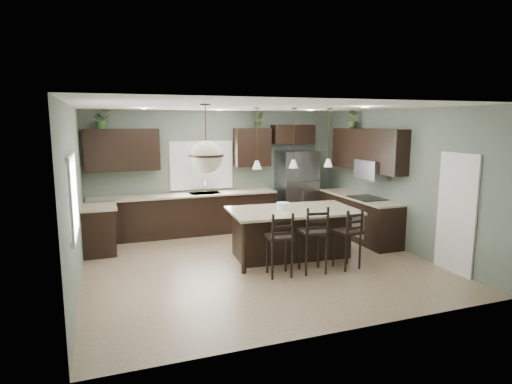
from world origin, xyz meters
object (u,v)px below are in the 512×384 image
object	(u,v)px
bar_stool_left	(279,244)
refrigerator	(296,189)
kitchen_island	(292,233)
serving_dish	(283,206)
plant_back_left	(102,119)
bar_stool_center	(313,239)
bar_stool_right	(347,238)

from	to	relation	value
bar_stool_left	refrigerator	bearing A→B (deg)	66.70
kitchen_island	bar_stool_left	xyz separation A→B (m)	(-0.63, -0.84, 0.09)
serving_dish	plant_back_left	distance (m)	4.21
bar_stool_center	bar_stool_right	bearing A→B (deg)	4.98
serving_dish	bar_stool_center	world-z (taller)	bar_stool_center
refrigerator	serving_dish	xyz separation A→B (m)	(-1.36, -2.27, 0.07)
refrigerator	bar_stool_center	distance (m)	3.38
kitchen_island	plant_back_left	distance (m)	4.59
kitchen_island	bar_stool_right	size ratio (longest dim) A/B	2.18
bar_stool_left	bar_stool_center	size ratio (longest dim) A/B	0.94
bar_stool_center	bar_stool_right	distance (m)	0.66
serving_dish	bar_stool_right	distance (m)	1.31
refrigerator	bar_stool_right	world-z (taller)	refrigerator
bar_stool_center	serving_dish	bearing A→B (deg)	108.53
refrigerator	kitchen_island	distance (m)	2.60
bar_stool_center	plant_back_left	bearing A→B (deg)	141.63
serving_dish	bar_stool_left	bearing A→B (deg)	-116.62
bar_stool_center	bar_stool_right	xyz separation A→B (m)	(0.65, -0.02, -0.04)
serving_dish	plant_back_left	bearing A→B (deg)	141.88
serving_dish	bar_stool_right	size ratio (longest dim) A/B	0.22
kitchen_island	refrigerator	bearing A→B (deg)	67.07
refrigerator	bar_stool_right	distance (m)	3.24
refrigerator	plant_back_left	distance (m)	4.73
bar_stool_center	plant_back_left	world-z (taller)	plant_back_left
bar_stool_center	kitchen_island	bearing A→B (deg)	95.67
kitchen_island	bar_stool_center	size ratio (longest dim) A/B	2.02
serving_dish	kitchen_island	bearing A→B (deg)	-3.94
kitchen_island	bar_stool_left	bearing A→B (deg)	-122.85
serving_dish	bar_stool_center	distance (m)	0.99
bar_stool_right	refrigerator	bearing A→B (deg)	71.18
kitchen_island	serving_dish	xyz separation A→B (m)	(-0.20, 0.01, 0.53)
bar_stool_center	plant_back_left	distance (m)	5.04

